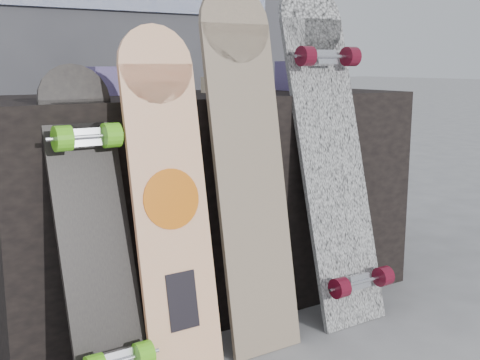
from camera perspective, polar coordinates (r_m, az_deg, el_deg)
ground at (r=2.05m, az=3.90°, el=-15.47°), size 60.00×60.00×0.00m
vendor_table at (r=2.31m, az=-3.45°, el=-1.82°), size 1.60×0.60×0.80m
booth at (r=3.02m, az=-11.87°, el=14.39°), size 2.40×0.22×2.20m
merch_box_purple at (r=2.22m, az=-11.82°, el=9.20°), size 0.18×0.12×0.10m
merch_box_small at (r=2.56m, az=5.51°, el=9.81°), size 0.14×0.14×0.12m
merch_box_flat at (r=2.36m, az=-0.77°, el=9.03°), size 0.22×0.10×0.06m
longboard_geisha at (r=1.74m, az=-6.69°, el=-1.32°), size 0.23×0.21×1.03m
longboard_celtic at (r=1.91m, az=0.80°, el=2.13°), size 0.25×0.24×1.16m
longboard_cascadia at (r=2.17m, az=8.62°, el=3.38°), size 0.28×0.39×1.21m
skateboard_dark at (r=1.72m, az=-13.63°, el=-4.27°), size 0.21×0.34×0.91m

